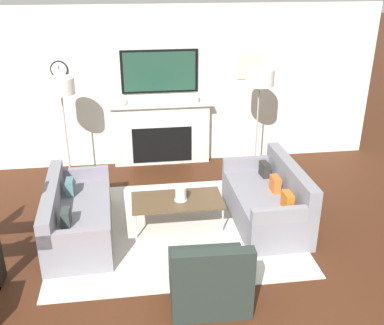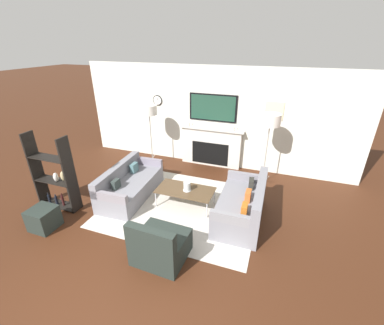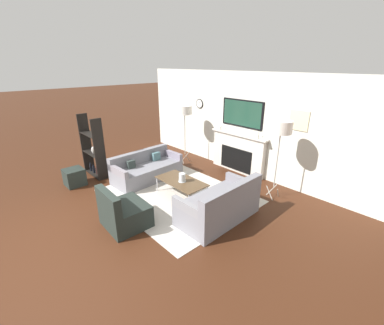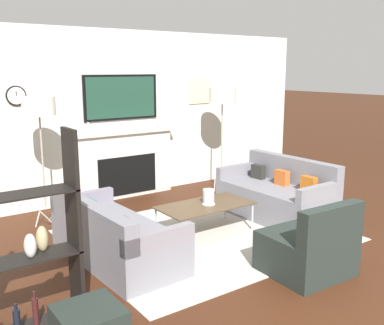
{
  "view_description": "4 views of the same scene",
  "coord_description": "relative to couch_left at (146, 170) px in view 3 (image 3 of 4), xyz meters",
  "views": [
    {
      "loc": [
        -0.48,
        -2.75,
        3.27
      ],
      "look_at": [
        0.31,
        2.99,
        0.71
      ],
      "focal_mm": 42.0,
      "sensor_mm": 36.0,
      "label": 1
    },
    {
      "loc": [
        1.76,
        -1.83,
        3.26
      ],
      "look_at": [
        0.07,
        2.87,
        0.87
      ],
      "focal_mm": 24.0,
      "sensor_mm": 36.0,
      "label": 2
    },
    {
      "loc": [
        4.11,
        -0.89,
        2.9
      ],
      "look_at": [
        0.19,
        2.72,
        0.82
      ],
      "focal_mm": 24.0,
      "sensor_mm": 36.0,
      "label": 3
    },
    {
      "loc": [
        -3.29,
        -1.88,
        2.09
      ],
      "look_at": [
        0.13,
        2.92,
        0.86
      ],
      "focal_mm": 42.0,
      "sensor_mm": 36.0,
      "label": 4
    }
  ],
  "objects": [
    {
      "name": "hurricane_candle",
      "position": [
        1.37,
        0.06,
        0.21
      ],
      "size": [
        0.17,
        0.17,
        0.2
      ],
      "color": "silver",
      "rests_on": "coffee_table"
    },
    {
      "name": "couch_right",
      "position": [
        2.57,
        0.0,
        0.04
      ],
      "size": [
        0.86,
        1.65,
        0.84
      ],
      "color": "slate",
      "rests_on": "ground_plane"
    },
    {
      "name": "armchair",
      "position": [
        1.49,
        -1.48,
        0.01
      ],
      "size": [
        0.84,
        0.78,
        0.8
      ],
      "color": "#212925",
      "rests_on": "ground_plane"
    },
    {
      "name": "floor_lamp_right",
      "position": [
        2.81,
        1.57,
        1.37
      ],
      "size": [
        0.45,
        0.45,
        1.79
      ],
      "color": "#9E998E",
      "rests_on": "ground_plane"
    },
    {
      "name": "area_rug",
      "position": [
        1.28,
        0.0,
        -0.26
      ],
      "size": [
        3.18,
        2.64,
        0.01
      ],
      "color": "beige",
      "rests_on": "ground_plane"
    },
    {
      "name": "shelf_unit",
      "position": [
        -1.19,
        -0.87,
        0.47
      ],
      "size": [
        0.92,
        0.28,
        1.63
      ],
      "color": "black",
      "rests_on": "ground_plane"
    },
    {
      "name": "couch_left",
      "position": [
        0.0,
        0.0,
        0.0
      ],
      "size": [
        0.88,
        1.83,
        0.72
      ],
      "color": "slate",
      "rests_on": "ground_plane"
    },
    {
      "name": "ground_plane",
      "position": [
        1.28,
        -2.44,
        -0.26
      ],
      "size": [
        60.0,
        60.0,
        0.0
      ],
      "primitive_type": "plane",
      "color": "#3D1F10"
    },
    {
      "name": "fireplace_wall",
      "position": [
        1.28,
        2.29,
        0.96
      ],
      "size": [
        7.58,
        0.28,
        2.7
      ],
      "color": "silver",
      "rests_on": "ground_plane"
    },
    {
      "name": "ottoman",
      "position": [
        -0.92,
        -1.53,
        -0.05
      ],
      "size": [
        0.45,
        0.45,
        0.43
      ],
      "color": "#212925",
      "rests_on": "ground_plane"
    },
    {
      "name": "floor_lamp_left",
      "position": [
        -0.25,
        1.57,
        1.33
      ],
      "size": [
        0.42,
        0.42,
        1.75
      ],
      "color": "#9E998E",
      "rests_on": "ground_plane"
    },
    {
      "name": "coffee_table",
      "position": [
        1.33,
        0.08,
        0.1
      ],
      "size": [
        1.22,
        0.64,
        0.38
      ],
      "color": "#4C3823",
      "rests_on": "ground_plane"
    }
  ]
}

